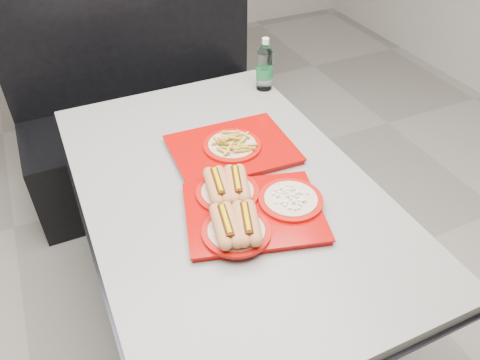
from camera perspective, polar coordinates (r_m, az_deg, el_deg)
name	(u,v)px	position (r m, az deg, el deg)	size (l,w,h in m)	color
ground	(229,317)	(2.09, -1.32, -16.40)	(6.00, 6.00, 0.00)	gray
diner_table	(227,220)	(1.64, -1.62, -4.89)	(0.92, 1.42, 0.75)	black
booth_bench	(147,115)	(2.59, -11.28, 7.82)	(1.30, 0.57, 1.35)	black
tray_near	(248,208)	(1.40, 0.97, -3.41)	(0.48, 0.41, 0.09)	#9B0704
tray_far	(232,147)	(1.65, -0.96, 4.06)	(0.43, 0.34, 0.08)	#9B0704
water_bottle	(265,67)	(2.03, 3.03, 13.55)	(0.07, 0.07, 0.22)	silver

